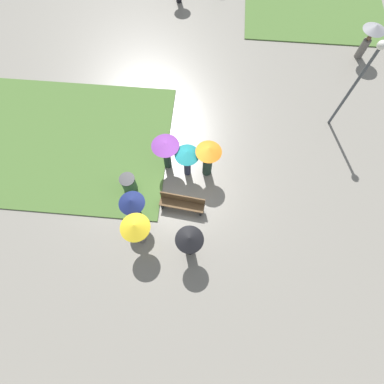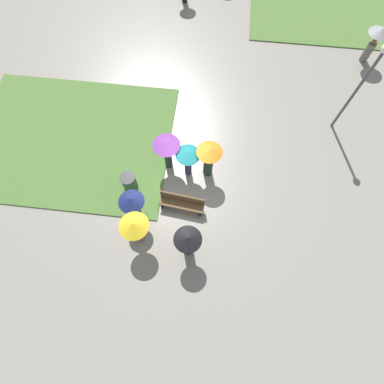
{
  "view_description": "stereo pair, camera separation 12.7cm",
  "coord_description": "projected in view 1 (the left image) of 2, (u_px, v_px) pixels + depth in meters",
  "views": [
    {
      "loc": [
        0.77,
        -5.25,
        11.64
      ],
      "look_at": [
        0.35,
        -0.48,
        0.64
      ],
      "focal_mm": 28.0,
      "sensor_mm": 36.0,
      "label": 1
    },
    {
      "loc": [
        0.89,
        -5.24,
        11.64
      ],
      "look_at": [
        0.35,
        -0.48,
        0.64
      ],
      "focal_mm": 28.0,
      "sensor_mm": 36.0,
      "label": 2
    }
  ],
  "objects": [
    {
      "name": "lone_walker_mid_plaza",
      "position": [
        371.0,
        35.0,
        14.62
      ],
      "size": [
        1.09,
        1.09,
        1.85
      ],
      "rotation": [
        0.0,
        0.0,
        5.05
      ],
      "color": "slate",
      "rests_on": "ground_plane"
    },
    {
      "name": "ground_plane",
      "position": [
        185.0,
        187.0,
        12.79
      ],
      "size": [
        90.0,
        90.0,
        0.0
      ],
      "primitive_type": "plane",
      "color": "gray"
    },
    {
      "name": "crowd_person_black",
      "position": [
        190.0,
        243.0,
        10.64
      ],
      "size": [
        1.0,
        1.0,
        1.8
      ],
      "rotation": [
        0.0,
        0.0,
        0.72
      ],
      "color": "black",
      "rests_on": "ground_plane"
    },
    {
      "name": "lawn_patch_near",
      "position": [
        70.0,
        142.0,
        13.66
      ],
      "size": [
        9.0,
        6.87,
        0.06
      ],
      "color": "#4C7033",
      "rests_on": "ground_plane"
    },
    {
      "name": "crowd_person_yellow",
      "position": [
        136.0,
        229.0,
        10.54
      ],
      "size": [
        1.07,
        1.07,
        1.92
      ],
      "rotation": [
        0.0,
        0.0,
        0.05
      ],
      "color": "slate",
      "rests_on": "ground_plane"
    },
    {
      "name": "crowd_person_teal",
      "position": [
        187.0,
        157.0,
        11.86
      ],
      "size": [
        0.99,
        0.99,
        1.73
      ],
      "rotation": [
        0.0,
        0.0,
        1.48
      ],
      "color": "#282D47",
      "rests_on": "ground_plane"
    },
    {
      "name": "park_bench",
      "position": [
        182.0,
        202.0,
        12.0
      ],
      "size": [
        1.85,
        0.61,
        0.9
      ],
      "rotation": [
        0.0,
        0.0,
        -0.11
      ],
      "color": "brown",
      "rests_on": "ground_plane"
    },
    {
      "name": "lamp_post",
      "position": [
        360.0,
        77.0,
        11.5
      ],
      "size": [
        0.32,
        0.32,
        4.47
      ],
      "color": "#474C51",
      "rests_on": "ground_plane"
    },
    {
      "name": "trash_bin",
      "position": [
        129.0,
        184.0,
        12.33
      ],
      "size": [
        0.63,
        0.63,
        0.94
      ],
      "color": "#335638",
      "rests_on": "ground_plane"
    },
    {
      "name": "crowd_person_orange",
      "position": [
        208.0,
        156.0,
        11.84
      ],
      "size": [
        1.03,
        1.03,
        1.97
      ],
      "rotation": [
        0.0,
        0.0,
        2.05
      ],
      "color": "#1E3328",
      "rests_on": "ground_plane"
    },
    {
      "name": "crowd_person_navy",
      "position": [
        133.0,
        206.0,
        11.07
      ],
      "size": [
        0.97,
        0.97,
        1.82
      ],
      "rotation": [
        0.0,
        0.0,
        4.39
      ],
      "color": "#1E3328",
      "rests_on": "ground_plane"
    },
    {
      "name": "lawn_patch_far",
      "position": [
        315.0,
        11.0,
        17.2
      ],
      "size": [
        7.97,
        5.2,
        0.06
      ],
      "color": "#4C7033",
      "rests_on": "ground_plane"
    },
    {
      "name": "crowd_person_purple",
      "position": [
        166.0,
        149.0,
        11.96
      ],
      "size": [
        1.11,
        1.11,
        1.82
      ],
      "rotation": [
        0.0,
        0.0,
        4.34
      ],
      "color": "#1E3328",
      "rests_on": "ground_plane"
    }
  ]
}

